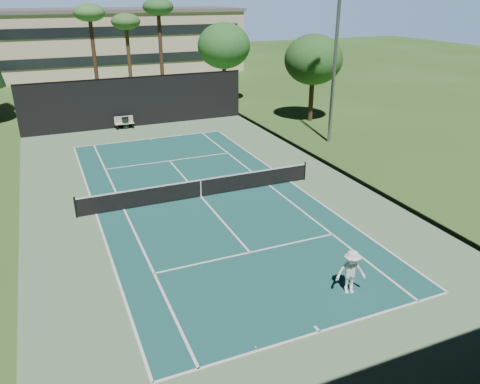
# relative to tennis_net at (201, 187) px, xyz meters

# --- Properties ---
(ground) EXTENTS (160.00, 160.00, 0.00)m
(ground) POSITION_rel_tennis_net_xyz_m (0.00, 0.00, -0.56)
(ground) COLOR #335B22
(ground) RESTS_ON ground
(apron_slab) EXTENTS (18.00, 32.00, 0.01)m
(apron_slab) POSITION_rel_tennis_net_xyz_m (0.00, 0.00, -0.55)
(apron_slab) COLOR #61855D
(apron_slab) RESTS_ON ground
(court_surface) EXTENTS (10.97, 23.77, 0.01)m
(court_surface) POSITION_rel_tennis_net_xyz_m (0.00, 0.00, -0.55)
(court_surface) COLOR #19524F
(court_surface) RESTS_ON ground
(court_lines) EXTENTS (11.07, 23.87, 0.01)m
(court_lines) POSITION_rel_tennis_net_xyz_m (0.00, 0.00, -0.54)
(court_lines) COLOR white
(court_lines) RESTS_ON ground
(tennis_net) EXTENTS (12.90, 0.10, 1.10)m
(tennis_net) POSITION_rel_tennis_net_xyz_m (0.00, 0.00, 0.00)
(tennis_net) COLOR black
(tennis_net) RESTS_ON ground
(fence) EXTENTS (18.04, 32.05, 4.03)m
(fence) POSITION_rel_tennis_net_xyz_m (0.00, 0.06, 1.45)
(fence) COLOR black
(fence) RESTS_ON ground
(player) EXTENTS (1.26, 0.93, 1.73)m
(player) POSITION_rel_tennis_net_xyz_m (2.18, -10.41, 0.31)
(player) COLOR white
(player) RESTS_ON ground
(tennis_ball_a) EXTENTS (0.06, 0.06, 0.06)m
(tennis_ball_a) POSITION_rel_tennis_net_xyz_m (-2.21, -11.73, -0.53)
(tennis_ball_a) COLOR yellow
(tennis_ball_a) RESTS_ON ground
(tennis_ball_b) EXTENTS (0.07, 0.07, 0.07)m
(tennis_ball_b) POSITION_rel_tennis_net_xyz_m (-1.08, 2.31, -0.52)
(tennis_ball_b) COLOR #C7D330
(tennis_ball_b) RESTS_ON ground
(tennis_ball_c) EXTENTS (0.06, 0.06, 0.06)m
(tennis_ball_c) POSITION_rel_tennis_net_xyz_m (3.63, 1.75, -0.53)
(tennis_ball_c) COLOR #C9E233
(tennis_ball_c) RESTS_ON ground
(tennis_ball_d) EXTENTS (0.06, 0.06, 0.06)m
(tennis_ball_d) POSITION_rel_tennis_net_xyz_m (-3.52, 5.15, -0.53)
(tennis_ball_d) COLOR #AECD2E
(tennis_ball_d) RESTS_ON ground
(park_bench) EXTENTS (1.50, 0.45, 1.02)m
(park_bench) POSITION_rel_tennis_net_xyz_m (-1.23, 15.59, -0.01)
(park_bench) COLOR beige
(park_bench) RESTS_ON ground
(trash_bin) EXTENTS (0.56, 0.56, 0.95)m
(trash_bin) POSITION_rel_tennis_net_xyz_m (-1.11, 15.64, -0.08)
(trash_bin) COLOR black
(trash_bin) RESTS_ON ground
(palm_a) EXTENTS (2.80, 2.80, 9.32)m
(palm_a) POSITION_rel_tennis_net_xyz_m (-2.00, 24.00, 7.63)
(palm_a) COLOR #452B1D
(palm_a) RESTS_ON ground
(palm_b) EXTENTS (2.80, 2.80, 8.42)m
(palm_b) POSITION_rel_tennis_net_xyz_m (1.50, 26.00, 6.80)
(palm_b) COLOR #4F3922
(palm_b) RESTS_ON ground
(palm_c) EXTENTS (2.80, 2.80, 9.77)m
(palm_c) POSITION_rel_tennis_net_xyz_m (4.00, 23.00, 8.05)
(palm_c) COLOR #462D1E
(palm_c) RESTS_ON ground
(decid_tree_a) EXTENTS (5.12, 5.12, 7.62)m
(decid_tree_a) POSITION_rel_tennis_net_xyz_m (10.00, 22.00, 4.86)
(decid_tree_a) COLOR #472C1E
(decid_tree_a) RESTS_ON ground
(decid_tree_b) EXTENTS (4.80, 4.80, 7.14)m
(decid_tree_b) POSITION_rel_tennis_net_xyz_m (14.00, 12.00, 4.52)
(decid_tree_b) COLOR #43311C
(decid_tree_b) RESTS_ON ground
(campus_building) EXTENTS (40.50, 12.50, 8.30)m
(campus_building) POSITION_rel_tennis_net_xyz_m (0.00, 45.98, 3.65)
(campus_building) COLOR beige
(campus_building) RESTS_ON ground
(light_pole) EXTENTS (0.90, 0.25, 12.22)m
(light_pole) POSITION_rel_tennis_net_xyz_m (12.00, 6.00, 5.90)
(light_pole) COLOR gray
(light_pole) RESTS_ON ground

